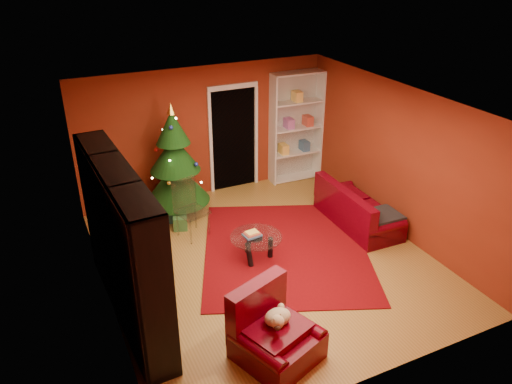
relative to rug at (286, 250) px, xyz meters
name	(u,v)px	position (x,y,z in m)	size (l,w,h in m)	color
floor	(266,261)	(-0.41, -0.10, -0.03)	(5.00, 5.50, 0.05)	olive
ceiling	(268,103)	(-0.41, -0.10, 2.62)	(5.00, 5.50, 0.05)	silver
wall_back	(205,132)	(-0.41, 2.68, 1.29)	(5.00, 0.05, 2.60)	maroon
wall_left	(97,224)	(-2.93, -0.10, 1.29)	(0.05, 5.50, 2.60)	maroon
wall_right	(399,160)	(2.12, -0.10, 1.29)	(0.05, 5.50, 2.60)	maroon
doorway	(234,140)	(0.19, 2.63, 1.04)	(1.06, 0.60, 2.16)	black
rug	(286,250)	(0.00, 0.00, 0.00)	(2.69, 3.13, 0.02)	#6E060B
media_unit	(123,245)	(-2.68, -0.44, 1.09)	(0.44, 2.87, 2.20)	black
christmas_tree	(175,162)	(-1.22, 2.05, 1.04)	(1.22, 1.22, 2.17)	black
gift_box_teal	(167,213)	(-1.51, 1.85, 0.14)	(0.30, 0.30, 0.30)	#24677C
gift_box_green	(180,223)	(-1.38, 1.45, 0.11)	(0.25, 0.25, 0.25)	#306E34
gift_box_red	(168,198)	(-1.30, 2.49, 0.11)	(0.23, 0.23, 0.23)	maroon
white_bookshelf	(296,128)	(1.54, 2.47, 1.15)	(1.11, 0.40, 2.39)	white
armchair	(278,333)	(-1.24, -2.08, 0.38)	(0.98, 0.98, 0.77)	#49010D
dog	(278,317)	(-1.21, -2.01, 0.56)	(0.40, 0.30, 0.25)	beige
sofa	(359,205)	(1.61, 0.23, 0.37)	(1.79, 0.80, 0.77)	#49010D
coffee_table	(256,247)	(-0.55, -0.01, 0.21)	(0.84, 0.84, 0.53)	gray
acrylic_chair	(192,212)	(-1.24, 1.12, 0.46)	(0.48, 0.52, 0.93)	#66605B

